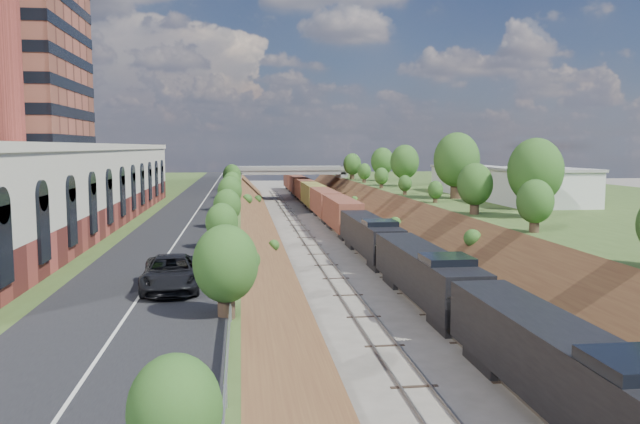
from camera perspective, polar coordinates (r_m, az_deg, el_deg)
The scene contains 17 objects.
platform_left at distance 80.16m, azimuth -23.17°, elevation -1.12°, with size 44.00×180.00×5.00m, color #3B5121.
platform_right at distance 88.70m, azimuth 22.50°, elevation -0.45°, with size 44.00×180.00×5.00m, color #3B5121.
embankment_left at distance 77.40m, azimuth -7.22°, elevation -2.79°, with size 7.07×180.00×7.07m, color brown.
embankment_right at distance 80.44m, azimuth 8.67°, elevation -2.48°, with size 7.07×180.00×7.07m, color brown.
rail_left_track at distance 77.83m, azimuth -1.02°, elevation -2.63°, with size 1.58×180.00×0.18m, color gray.
rail_right_track at distance 78.56m, azimuth 2.76°, elevation -2.55°, with size 1.58×180.00×0.18m, color gray.
road at distance 76.93m, azimuth -10.62°, elevation 0.89°, with size 8.00×180.00×0.10m, color black.
guardrail at distance 76.55m, azimuth -7.57°, elevation 1.29°, with size 0.10×171.00×0.70m.
commercial_building at distance 57.20m, azimuth -24.61°, elevation 2.19°, with size 14.30×62.30×7.00m.
smokestack at distance 77.85m, azimuth -26.91°, elevation 15.15°, with size 3.20×3.20×40.00m, color brown.
overpass at distance 139.10m, azimuth -2.73°, elevation 3.17°, with size 24.50×8.30×7.40m.
white_building_near at distance 76.81m, azimuth 19.42°, elevation 2.10°, with size 9.00×12.00×4.00m, color silver.
white_building_far at distance 96.77m, azimuth 13.31°, elevation 2.90°, with size 8.00×10.00×3.60m, color silver.
tree_right_large at distance 63.07m, azimuth 19.09°, elevation 3.51°, with size 5.25×5.25×7.61m.
tree_left_crest at distance 36.81m, azimuth -8.54°, elevation -1.44°, with size 2.45×2.45×3.55m.
freight_train at distance 99.97m, azimuth 0.57°, elevation 0.80°, with size 3.19×162.25×4.73m.
suv at distance 30.11m, azimuth -13.47°, elevation -5.43°, with size 2.61×5.65×1.57m, color black.
Camera 1 is at (-10.92, -16.50, 11.77)m, focal length 35.00 mm.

